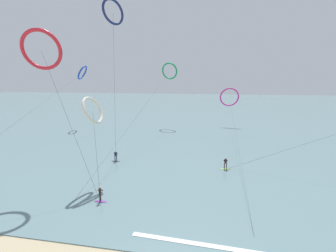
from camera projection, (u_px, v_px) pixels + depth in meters
name	position (u px, v px, depth m)	size (l,w,h in m)	color
sea_water	(200.00, 107.00, 114.49)	(400.00, 200.00, 0.08)	slate
surfer_violet	(100.00, 195.00, 25.10)	(1.40, 0.64, 1.70)	purple
surfer_lime	(225.00, 164.00, 34.31)	(1.40, 0.58, 1.70)	#8CC62D
surfer_charcoal	(116.00, 157.00, 37.54)	(1.40, 0.73, 1.70)	black
kite_ivory	(93.00, 110.00, 28.72)	(3.88, 6.73, 10.78)	silver
kite_magenta	(229.00, 97.00, 65.66)	(5.57, 51.74, 10.55)	#CC288E
kite_emerald	(170.00, 71.00, 64.95)	(4.80, 46.19, 17.26)	#199351
kite_navy	(113.00, 12.00, 33.12)	(2.48, 3.61, 23.75)	navy
kite_crimson	(41.00, 50.00, 27.00)	(10.40, 4.88, 18.29)	red
kite_cobalt	(82.00, 73.00, 63.33)	(3.03, 41.17, 16.46)	#2647B7
wave_crest_mid	(245.00, 252.00, 17.91)	(17.89, 0.50, 0.12)	white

